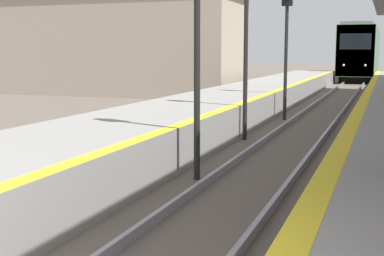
{
  "coord_description": "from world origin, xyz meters",
  "views": [
    {
      "loc": [
        2.28,
        -2.85,
        2.43
      ],
      "look_at": [
        -3.82,
        13.92,
        -0.13
      ],
      "focal_mm": 50.0,
      "sensor_mm": 36.0,
      "label": 1
    }
  ],
  "objects": [
    {
      "name": "station_building",
      "position": [
        -11.98,
        24.87,
        2.89
      ],
      "size": [
        13.98,
        5.65,
        5.76
      ],
      "color": "tan",
      "rests_on": "ground"
    },
    {
      "name": "train",
      "position": [
        0.0,
        48.9,
        2.36
      ],
      "size": [
        2.78,
        21.25,
        4.64
      ],
      "color": "black",
      "rests_on": "ground"
    },
    {
      "name": "signal_far",
      "position": [
        -1.11,
        16.16,
        3.4
      ],
      "size": [
        0.36,
        0.31,
        4.9
      ],
      "color": "black",
      "rests_on": "ground"
    },
    {
      "name": "signal_mid",
      "position": [
        -1.35,
        11.36,
        3.4
      ],
      "size": [
        0.36,
        0.31,
        4.9
      ],
      "color": "black",
      "rests_on": "ground"
    }
  ]
}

